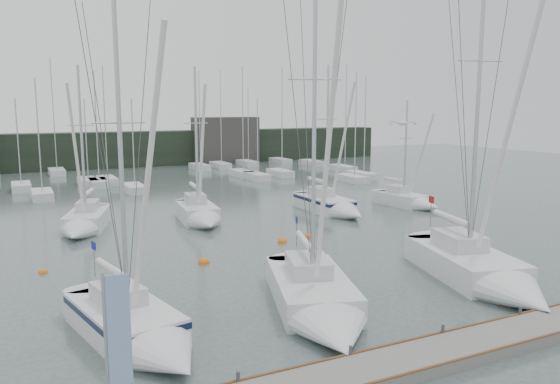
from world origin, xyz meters
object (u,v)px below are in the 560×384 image
(sailboat_near_left, at_px, (141,332))
(buoy_d, at_px, (307,237))
(sailboat_mid_d, at_px, (333,206))
(sailboat_near_right, at_px, (488,275))
(sailboat_mid_b, at_px, (83,224))
(sailboat_mid_c, at_px, (201,216))
(sailboat_mid_e, at_px, (412,202))
(buoy_c, at_px, (43,273))
(sailboat_near_center, at_px, (321,307))
(dock_banner, at_px, (115,340))
(buoy_a, at_px, (204,263))
(buoy_b, at_px, (282,242))

(sailboat_near_left, xyz_separation_m, buoy_d, (13.47, 11.91, -0.57))
(sailboat_near_left, height_order, sailboat_mid_d, sailboat_near_left)
(sailboat_near_right, distance_m, sailboat_mid_b, 26.07)
(sailboat_mid_c, height_order, sailboat_mid_d, sailboat_mid_d)
(sailboat_mid_e, distance_m, buoy_c, 29.99)
(sailboat_near_center, relative_size, sailboat_mid_c, 1.34)
(sailboat_mid_b, relative_size, buoy_c, 26.56)
(sailboat_near_center, distance_m, sailboat_mid_e, 26.68)
(sailboat_near_left, height_order, dock_banner, sailboat_near_left)
(sailboat_mid_c, xyz_separation_m, buoy_d, (4.94, -7.20, -0.60))
(sailboat_near_right, distance_m, buoy_c, 22.23)
(sailboat_mid_b, height_order, sailboat_mid_d, sailboat_mid_d)
(sailboat_near_right, relative_size, sailboat_mid_d, 1.43)
(sailboat_mid_c, bearing_deg, sailboat_mid_b, 179.46)
(buoy_d, bearing_deg, dock_banner, -130.92)
(buoy_d, bearing_deg, sailboat_near_center, -117.08)
(buoy_c, bearing_deg, dock_banner, -87.15)
(buoy_a, height_order, buoy_d, buoy_a)
(buoy_d, bearing_deg, sailboat_mid_d, 46.33)
(sailboat_near_center, height_order, buoy_b, sailboat_near_center)
(sailboat_near_left, bearing_deg, sailboat_mid_d, 31.41)
(sailboat_near_left, bearing_deg, sailboat_near_center, -16.77)
(sailboat_mid_c, height_order, buoy_c, sailboat_mid_c)
(buoy_b, bearing_deg, buoy_d, 12.26)
(sailboat_mid_e, relative_size, buoy_c, 21.43)
(sailboat_mid_c, distance_m, buoy_a, 10.37)
(buoy_b, relative_size, dock_banner, 0.15)
(sailboat_near_left, distance_m, sailboat_mid_b, 20.07)
(sailboat_near_right, height_order, buoy_b, sailboat_near_right)
(sailboat_near_center, height_order, sailboat_mid_c, sailboat_near_center)
(sailboat_near_center, xyz_separation_m, buoy_b, (4.35, 12.09, -0.55))
(buoy_d, bearing_deg, sailboat_near_right, -78.31)
(buoy_c, relative_size, buoy_d, 0.84)
(buoy_a, bearing_deg, dock_banner, -115.79)
(sailboat_near_right, distance_m, buoy_b, 13.13)
(sailboat_mid_c, xyz_separation_m, dock_banner, (-10.29, -24.78, 2.30))
(sailboat_near_right, bearing_deg, sailboat_mid_e, 74.71)
(sailboat_mid_d, height_order, dock_banner, sailboat_mid_d)
(sailboat_mid_c, xyz_separation_m, buoy_c, (-11.13, -7.91, -0.60))
(sailboat_near_left, height_order, sailboat_mid_e, sailboat_near_left)
(buoy_a, distance_m, dock_banner, 16.80)
(sailboat_mid_d, bearing_deg, sailboat_near_center, -123.12)
(buoy_b, relative_size, buoy_d, 1.15)
(sailboat_mid_c, bearing_deg, buoy_a, -101.17)
(sailboat_near_right, xyz_separation_m, dock_banner, (-17.87, -4.88, 2.27))
(sailboat_mid_e, xyz_separation_m, dock_banner, (-28.51, -23.05, 2.39))
(buoy_c, bearing_deg, sailboat_mid_e, 11.89)
(sailboat_near_left, relative_size, sailboat_mid_b, 1.11)
(sailboat_mid_e, relative_size, buoy_b, 15.64)
(buoy_b, relative_size, buoy_c, 1.37)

